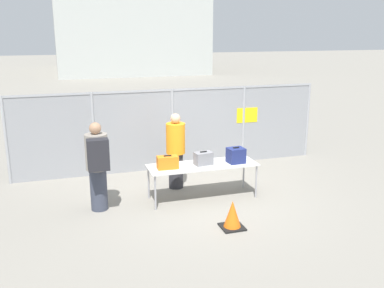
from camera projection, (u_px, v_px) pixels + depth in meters
name	position (u px, v px, depth m)	size (l,w,h in m)	color
ground_plane	(201.00, 199.00, 9.11)	(120.00, 120.00, 0.00)	gray
fence_section	(173.00, 127.00, 10.94)	(7.97, 0.07, 2.07)	#9EA0A5
inspection_table	(203.00, 167.00, 9.02)	(2.32, 0.77, 0.75)	silver
suitcase_orange	(168.00, 162.00, 8.72)	(0.44, 0.25, 0.28)	orange
suitcase_grey	(203.00, 158.00, 8.98)	(0.40, 0.28, 0.29)	slate
suitcase_navy	(236.00, 155.00, 9.12)	(0.37, 0.33, 0.34)	navy
traveler_hooded	(98.00, 163.00, 8.31)	(0.44, 0.69, 1.79)	#383D4C
security_worker_near	(176.00, 150.00, 9.59)	(0.43, 0.43, 1.72)	#2D2D33
utility_trailer	(195.00, 134.00, 13.18)	(3.75, 2.18, 0.68)	#B2B2B7
distant_hangar	(124.00, 28.00, 38.25)	(11.97, 13.55, 7.35)	#B2B7B2
traffic_cone	(232.00, 215.00, 7.74)	(0.42, 0.42, 0.52)	black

